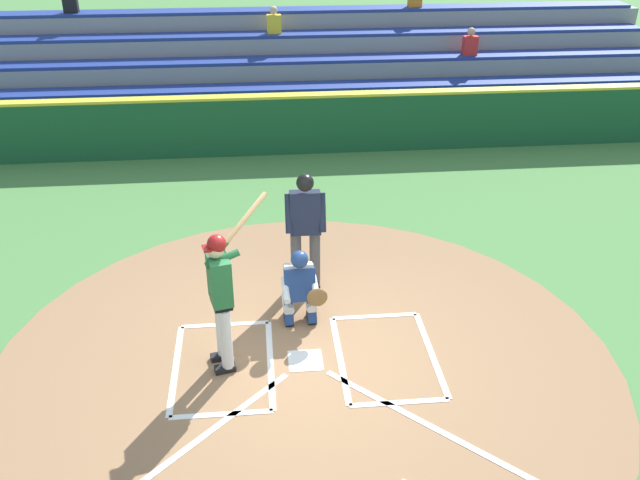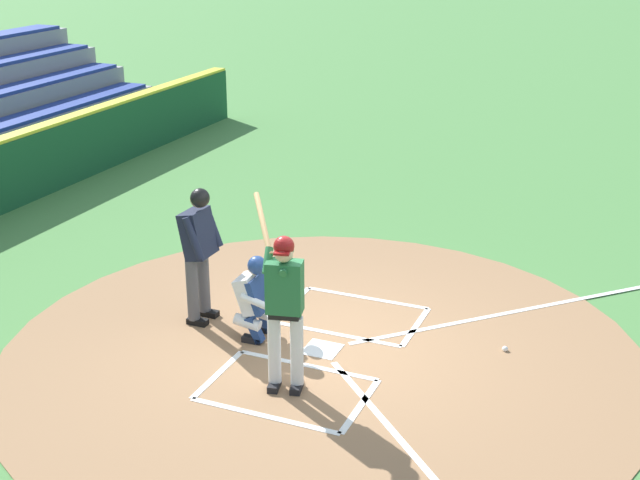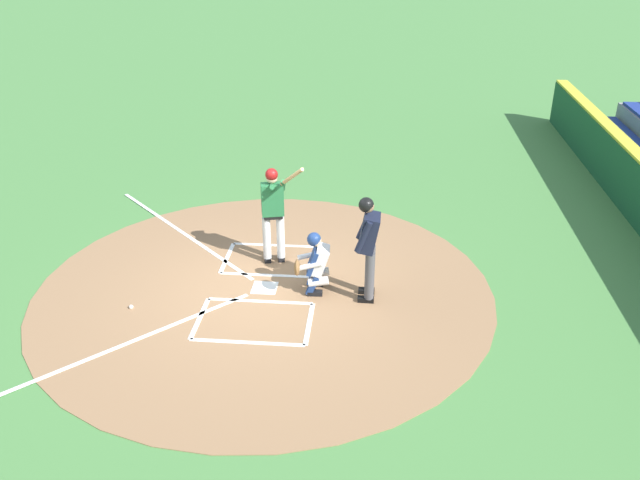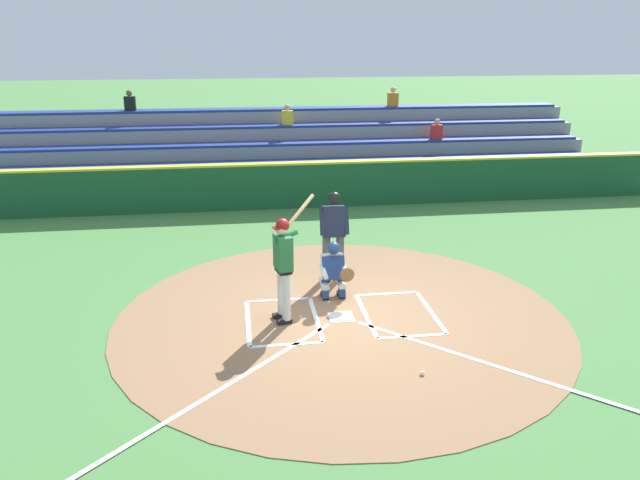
{
  "view_description": "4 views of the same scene",
  "coord_description": "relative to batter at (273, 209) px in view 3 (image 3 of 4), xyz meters",
  "views": [
    {
      "loc": [
        0.49,
        7.07,
        5.59
      ],
      "look_at": [
        -0.31,
        -1.22,
        1.1
      ],
      "focal_mm": 38.81,
      "sensor_mm": 36.0,
      "label": 1
    },
    {
      "loc": [
        8.83,
        3.68,
        5.14
      ],
      "look_at": [
        -0.49,
        -0.24,
        1.27
      ],
      "focal_mm": 48.32,
      "sensor_mm": 36.0,
      "label": 2
    },
    {
      "loc": [
        -9.86,
        -1.85,
        5.97
      ],
      "look_at": [
        -0.39,
        -1.02,
        1.2
      ],
      "focal_mm": 36.92,
      "sensor_mm": 36.0,
      "label": 3
    },
    {
      "loc": [
        1.79,
        10.01,
        4.85
      ],
      "look_at": [
        0.28,
        -0.7,
        1.24
      ],
      "focal_mm": 35.25,
      "sensor_mm": 36.0,
      "label": 4
    }
  ],
  "objects": [
    {
      "name": "catcher",
      "position": [
        -1.01,
        -0.86,
        -0.51
      ],
      "size": [
        0.61,
        0.6,
        1.13
      ],
      "color": "black",
      "rests_on": "ground"
    },
    {
      "name": "home_plate_and_chalk",
      "position": [
        -1.01,
        0.92,
        -1.08
      ],
      "size": [
        7.93,
        4.91,
        0.01
      ],
      "color": "white",
      "rests_on": "dirt_circle"
    },
    {
      "name": "batter",
      "position": [
        0.0,
        0.0,
        0.0
      ],
      "size": [
        0.84,
        0.89,
        2.13
      ],
      "color": "silver",
      "rests_on": "ground"
    },
    {
      "name": "ground_plane",
      "position": [
        -1.01,
        0.04,
        -1.1
      ],
      "size": [
        120.0,
        120.0,
        0.0
      ],
      "primitive_type": "plane",
      "color": "#4C8442"
    },
    {
      "name": "baseball",
      "position": [
        -1.86,
        2.16,
        -1.06
      ],
      "size": [
        0.07,
        0.07,
        0.07
      ],
      "primitive_type": "sphere",
      "color": "white",
      "rests_on": "ground"
    },
    {
      "name": "plate_umpire",
      "position": [
        -1.15,
        -1.76,
        -0.02
      ],
      "size": [
        0.58,
        0.41,
        1.86
      ],
      "color": "#4C4C51",
      "rests_on": "ground"
    },
    {
      "name": "dirt_circle",
      "position": [
        -1.01,
        0.04,
        -1.09
      ],
      "size": [
        8.0,
        8.0,
        0.01
      ],
      "primitive_type": "cylinder",
      "color": "#99704C",
      "rests_on": "ground"
    }
  ]
}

